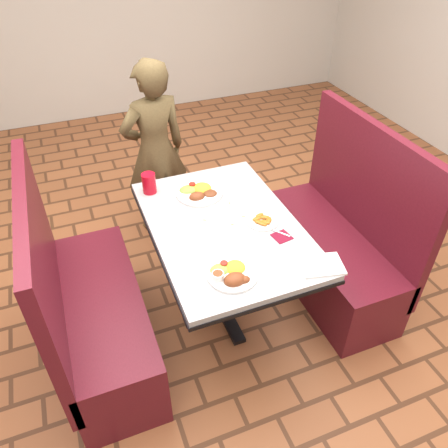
{
  "coord_description": "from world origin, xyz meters",
  "views": [
    {
      "loc": [
        -0.71,
        -1.81,
        2.26
      ],
      "look_at": [
        0.0,
        0.0,
        0.75
      ],
      "focal_mm": 35.0,
      "sensor_mm": 36.0,
      "label": 1
    }
  ],
  "objects": [
    {
      "name": "near_dinner_plate",
      "position": [
        -0.12,
        -0.4,
        0.78
      ],
      "size": [
        0.25,
        0.25,
        0.08
      ],
      "rotation": [
        0.0,
        0.0,
        0.25
      ],
      "color": "white",
      "rests_on": "dining_table"
    },
    {
      "name": "fork_utensil",
      "position": [
        -0.09,
        -0.38,
        0.76
      ],
      "size": [
        0.03,
        0.15,
        0.0
      ],
      "primitive_type": "cube",
      "rotation": [
        0.0,
        0.0,
        0.12
      ],
      "color": "silver",
      "rests_on": "dining_table"
    },
    {
      "name": "far_dinner_plate",
      "position": [
        -0.03,
        0.34,
        0.78
      ],
      "size": [
        0.28,
        0.28,
        0.07
      ],
      "rotation": [
        0.0,
        0.0,
        -0.13
      ],
      "color": "white",
      "rests_on": "dining_table"
    },
    {
      "name": "booth_bench_left",
      "position": [
        -0.8,
        0.0,
        0.33
      ],
      "size": [
        0.47,
        1.2,
        1.17
      ],
      "color": "maroon",
      "rests_on": "ground"
    },
    {
      "name": "knife_utensil",
      "position": [
        -0.09,
        -0.33,
        0.76
      ],
      "size": [
        0.01,
        0.16,
        0.0
      ],
      "primitive_type": "cube",
      "rotation": [
        0.0,
        0.0,
        0.04
      ],
      "color": "silver",
      "rests_on": "dining_table"
    },
    {
      "name": "spoon_utensil",
      "position": [
        0.25,
        -0.19,
        0.76
      ],
      "size": [
        0.09,
        0.11,
        0.0
      ],
      "primitive_type": "cube",
      "rotation": [
        0.0,
        0.0,
        0.64
      ],
      "color": "#BCBCC1",
      "rests_on": "dining_table"
    },
    {
      "name": "dining_table",
      "position": [
        0.0,
        0.0,
        0.65
      ],
      "size": [
        0.81,
        1.21,
        0.75
      ],
      "color": "#A9ABAE",
      "rests_on": "ground"
    },
    {
      "name": "diner_person",
      "position": [
        -0.13,
        1.09,
        0.69
      ],
      "size": [
        0.55,
        0.41,
        1.38
      ],
      "primitive_type": "imported",
      "rotation": [
        0.0,
        0.0,
        3.32
      ],
      "color": "brown",
      "rests_on": "ground"
    },
    {
      "name": "maroon_napkin",
      "position": [
        0.25,
        -0.22,
        0.75
      ],
      "size": [
        0.11,
        0.11,
        0.0
      ],
      "primitive_type": "cube",
      "rotation": [
        0.0,
        0.0,
        0.16
      ],
      "color": "maroon",
      "rests_on": "dining_table"
    },
    {
      "name": "lettuce_shreds",
      "position": [
        0.04,
        0.06,
        0.75
      ],
      "size": [
        0.28,
        0.32,
        0.0
      ],
      "primitive_type": null,
      "color": "#7CB046",
      "rests_on": "dining_table"
    },
    {
      "name": "paper_napkin",
      "position": [
        0.33,
        -0.5,
        0.76
      ],
      "size": [
        0.25,
        0.21,
        0.01
      ],
      "primitive_type": "cube",
      "rotation": [
        0.0,
        0.0,
        -0.24
      ],
      "color": "white",
      "rests_on": "dining_table"
    },
    {
      "name": "booth_bench_right",
      "position": [
        0.8,
        0.0,
        0.33
      ],
      "size": [
        0.47,
        1.2,
        1.17
      ],
      "color": "maroon",
      "rests_on": "ground"
    },
    {
      "name": "red_tumbler",
      "position": [
        -0.31,
        0.47,
        0.81
      ],
      "size": [
        0.09,
        0.09,
        0.13
      ],
      "primitive_type": "cylinder",
      "color": "red",
      "rests_on": "dining_table"
    },
    {
      "name": "plantain_plate",
      "position": [
        0.21,
        -0.06,
        0.76
      ],
      "size": [
        0.18,
        0.18,
        0.03
      ],
      "rotation": [
        0.0,
        0.0,
        -0.24
      ],
      "color": "white",
      "rests_on": "dining_table"
    }
  ]
}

